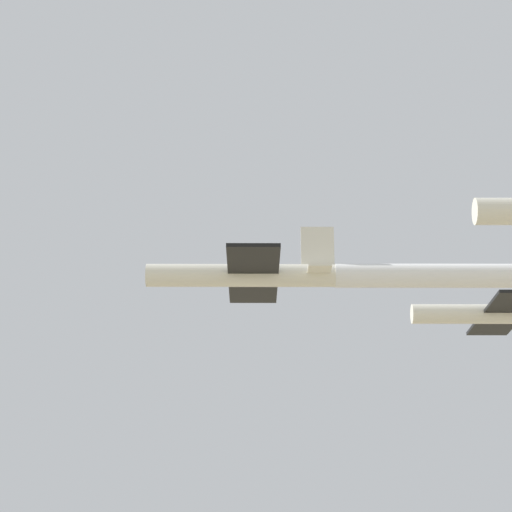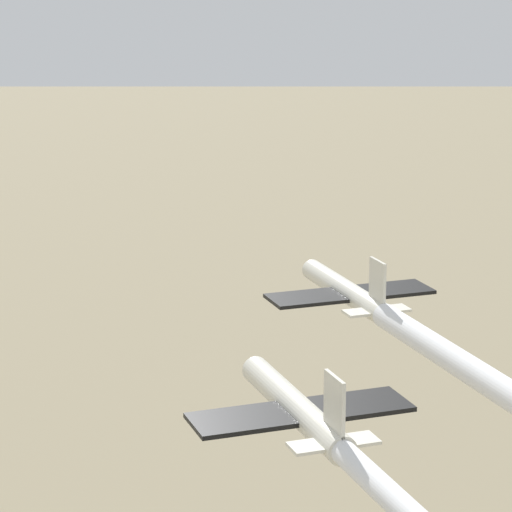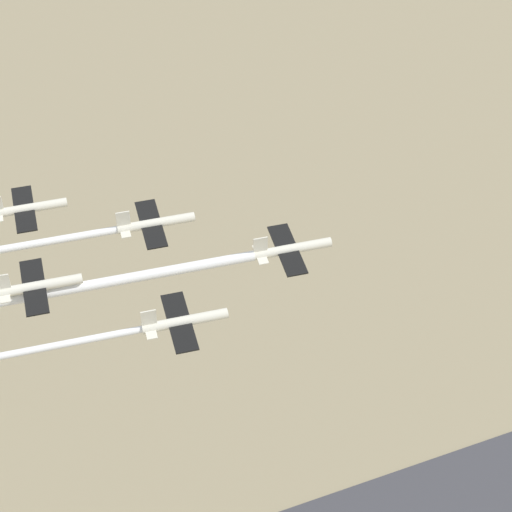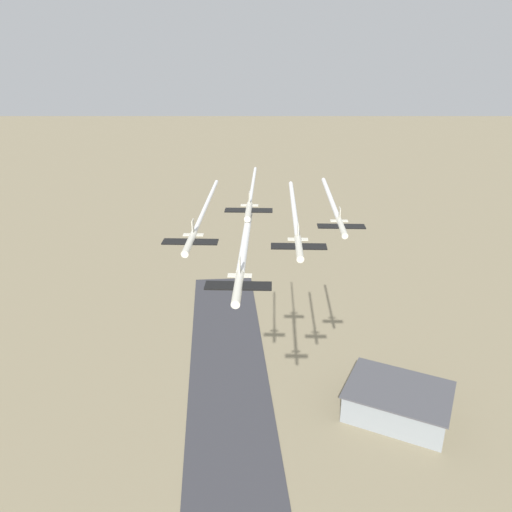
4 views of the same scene
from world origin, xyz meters
name	(u,v)px [view 1 (image 1 of 4)]	position (x,y,z in m)	size (l,w,h in m)	color
jet_0	(248,275)	(-55.49, -21.25, 89.36)	(10.10, 10.36, 3.53)	silver
jet_2	(499,313)	(-40.20, -32.32, 89.94)	(10.10, 10.36, 3.53)	silver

